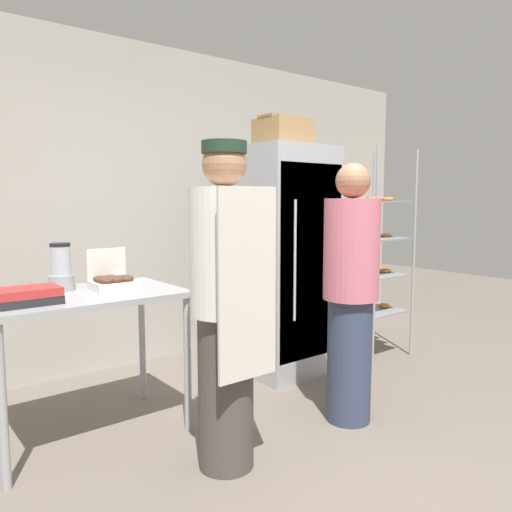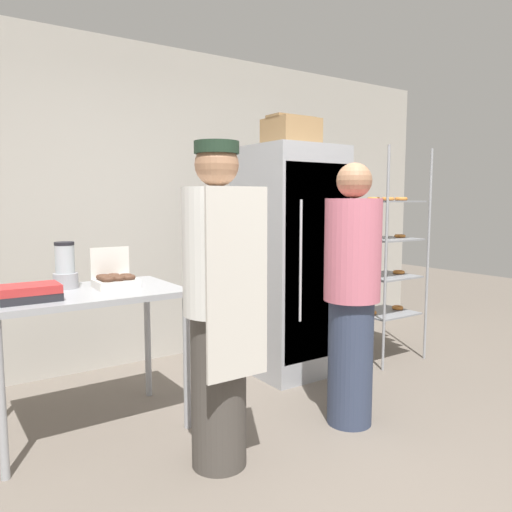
% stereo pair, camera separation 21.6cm
% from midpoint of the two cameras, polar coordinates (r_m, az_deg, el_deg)
% --- Properties ---
extents(ground_plane, '(14.00, 14.00, 0.00)m').
position_cam_midpoint_polar(ground_plane, '(2.87, 9.60, -23.00)').
color(ground_plane, '#6B6056').
extents(back_wall, '(6.40, 0.12, 2.71)m').
position_cam_midpoint_polar(back_wall, '(4.48, -13.67, 5.59)').
color(back_wall, '#ADA89E').
rests_on(back_wall, ground_plane).
extents(refrigerator, '(0.69, 0.75, 1.83)m').
position_cam_midpoint_polar(refrigerator, '(4.08, 1.38, -0.49)').
color(refrigerator, '#9EA0A5').
rests_on(refrigerator, ground_plane).
extents(baking_rack, '(0.56, 0.49, 1.84)m').
position_cam_midpoint_polar(baking_rack, '(4.55, 11.97, 0.17)').
color(baking_rack, '#93969B').
rests_on(baking_rack, ground_plane).
extents(prep_counter, '(1.10, 0.70, 0.87)m').
position_cam_midpoint_polar(prep_counter, '(3.13, -21.04, -5.80)').
color(prep_counter, '#9EA0A5').
rests_on(prep_counter, ground_plane).
extents(donut_box, '(0.25, 0.20, 0.24)m').
position_cam_midpoint_polar(donut_box, '(3.19, -17.96, -2.73)').
color(donut_box, silver).
rests_on(donut_box, prep_counter).
extents(blender_pitcher, '(0.15, 0.15, 0.29)m').
position_cam_midpoint_polar(blender_pitcher, '(3.23, -23.21, -1.46)').
color(blender_pitcher, '#99999E').
rests_on(blender_pitcher, prep_counter).
extents(binder_stack, '(0.31, 0.22, 0.09)m').
position_cam_midpoint_polar(binder_stack, '(2.90, -26.57, -4.12)').
color(binder_stack, '#232328').
rests_on(binder_stack, prep_counter).
extents(cardboard_storage_box, '(0.37, 0.34, 0.23)m').
position_cam_midpoint_polar(cardboard_storage_box, '(4.04, 1.49, 13.99)').
color(cardboard_storage_box, '#937047').
rests_on(cardboard_storage_box, refrigerator).
extents(person_baker, '(0.36, 0.38, 1.70)m').
position_cam_midpoint_polar(person_baker, '(2.58, -5.88, -5.34)').
color(person_baker, '#47423D').
rests_on(person_baker, ground_plane).
extents(person_customer, '(0.35, 0.35, 1.63)m').
position_cam_midpoint_polar(person_customer, '(3.16, 8.85, -4.14)').
color(person_customer, '#333D56').
rests_on(person_customer, ground_plane).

